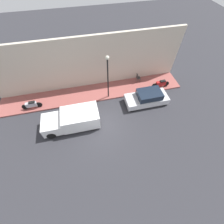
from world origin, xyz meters
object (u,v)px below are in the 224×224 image
at_px(parked_car, 147,98).
at_px(scooter_silver, 32,105).
at_px(cafe_chair, 138,77).
at_px(motorcycle_red, 161,84).
at_px(delivery_van, 72,120).
at_px(streetlamp, 108,73).

distance_m(parked_car, scooter_silver, 11.20).
bearing_deg(cafe_chair, motorcycle_red, -123.89).
relative_size(scooter_silver, cafe_chair, 1.85).
height_order(delivery_van, scooter_silver, delivery_van).
distance_m(motorcycle_red, cafe_chair, 2.55).
bearing_deg(scooter_silver, motorcycle_red, -90.16).
distance_m(scooter_silver, streetlamp, 7.91).
bearing_deg(streetlamp, parked_car, -113.09).
height_order(delivery_van, cafe_chair, delivery_van).
bearing_deg(streetlamp, motorcycle_red, -88.97).
bearing_deg(cafe_chair, streetlamp, 112.64).
bearing_deg(streetlamp, delivery_van, 125.09).
bearing_deg(parked_car, scooter_silver, 81.41).
bearing_deg(delivery_van, parked_car, -81.40).
bearing_deg(delivery_van, cafe_chair, -60.68).
bearing_deg(parked_car, streetlamp, 66.91).
xyz_separation_m(delivery_van, streetlamp, (2.64, -3.76, 2.30)).
xyz_separation_m(delivery_van, cafe_chair, (4.17, -7.42, -0.14)).
height_order(parked_car, delivery_van, delivery_van).
distance_m(parked_car, cafe_chair, 3.06).
height_order(motorcycle_red, cafe_chair, cafe_chair).
bearing_deg(scooter_silver, parked_car, -98.59).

